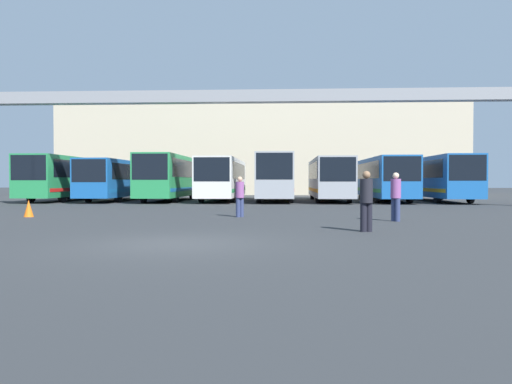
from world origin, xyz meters
The scene contains 15 objects.
ground_plane centered at (0.00, 0.00, 0.00)m, with size 200.00×200.00×0.00m, color #2D3033.
building_backdrop centered at (0.00, 46.60, 5.20)m, with size 43.87×12.00×10.41m.
overhead_gantry centered at (0.00, 17.89, 5.82)m, with size 35.22×0.80×6.79m.
bus_slot_0 centered at (-13.78, 25.20, 1.87)m, with size 2.56×11.17×3.24m.
bus_slot_1 centered at (-9.85, 25.44, 1.71)m, with size 2.45×11.66×2.96m.
bus_slot_2 centered at (-5.91, 25.24, 1.90)m, with size 2.54×11.25×3.30m.
bus_slot_3 centered at (-1.97, 25.53, 1.77)m, with size 2.51×11.84×3.07m.
bus_slot_4 centered at (1.97, 24.65, 1.92)m, with size 2.52×10.07×3.34m.
bus_slot_5 centered at (5.91, 25.35, 1.77)m, with size 2.45×11.47×3.06m.
bus_slot_6 centered at (9.85, 25.38, 1.79)m, with size 2.53×11.53×3.10m.
bus_slot_7 centered at (13.78, 25.11, 1.83)m, with size 2.48×11.00×3.18m.
pedestrian_mid_right centered at (4.89, 3.03, 0.93)m, with size 0.36×0.36×1.75m.
pedestrian_near_right centered at (6.59, 6.88, 0.94)m, with size 0.37×0.37×1.77m.
pedestrian_near_left centered at (0.74, 8.73, 0.87)m, with size 0.34×0.34×1.65m.
traffic_cone centered at (-7.89, 8.34, 0.35)m, with size 0.39×0.39×0.69m.
Camera 1 is at (2.47, -11.47, 1.46)m, focal length 35.00 mm.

